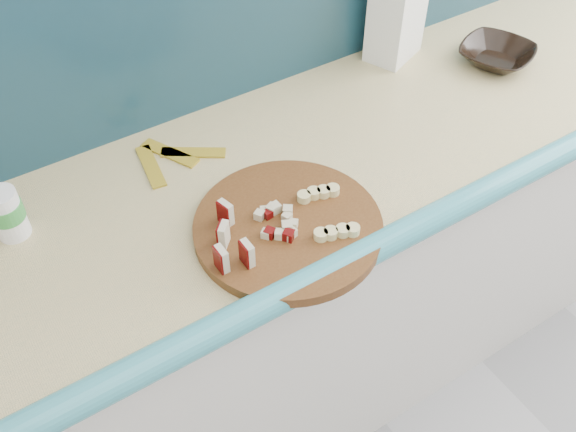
% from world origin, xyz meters
% --- Properties ---
extents(kitchen_counter, '(2.20, 0.63, 0.91)m').
position_xyz_m(kitchen_counter, '(0.10, 1.50, 0.46)').
color(kitchen_counter, silver).
rests_on(kitchen_counter, ground).
extents(cutting_board, '(0.46, 0.46, 0.02)m').
position_xyz_m(cutting_board, '(-0.27, 1.33, 0.92)').
color(cutting_board, '#49280F').
rests_on(cutting_board, kitchen_counter).
extents(apple_wedges, '(0.09, 0.15, 0.05)m').
position_xyz_m(apple_wedges, '(-0.40, 1.33, 0.96)').
color(apple_wedges, beige).
rests_on(apple_wedges, cutting_board).
extents(apple_chunks, '(0.06, 0.06, 0.02)m').
position_xyz_m(apple_chunks, '(-0.30, 1.34, 0.94)').
color(apple_chunks, beige).
rests_on(apple_chunks, cutting_board).
extents(banana_slices, '(0.12, 0.15, 0.02)m').
position_xyz_m(banana_slices, '(-0.20, 1.31, 0.94)').
color(banana_slices, '#DACD85').
rests_on(banana_slices, cutting_board).
extents(brown_bowl, '(0.24, 0.24, 0.05)m').
position_xyz_m(brown_bowl, '(0.51, 1.54, 0.93)').
color(brown_bowl, black).
rests_on(brown_bowl, kitchen_counter).
extents(flour_bag, '(0.17, 0.15, 0.24)m').
position_xyz_m(flour_bag, '(0.30, 1.72, 1.03)').
color(flour_bag, white).
rests_on(flour_bag, kitchen_counter).
extents(canister, '(0.07, 0.07, 0.11)m').
position_xyz_m(canister, '(-0.73, 1.61, 0.97)').
color(canister, white).
rests_on(canister, kitchen_counter).
extents(banana_peel, '(0.19, 0.16, 0.01)m').
position_xyz_m(banana_peel, '(-0.37, 1.65, 0.91)').
color(banana_peel, gold).
rests_on(banana_peel, kitchen_counter).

